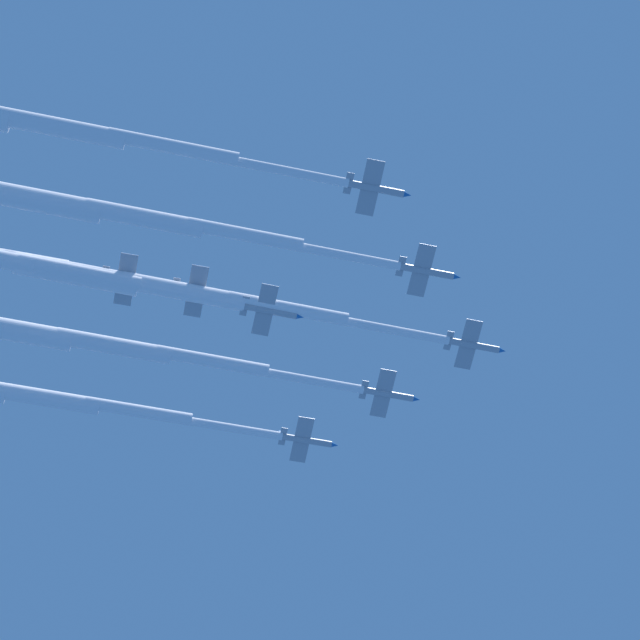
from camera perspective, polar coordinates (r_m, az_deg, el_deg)
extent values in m
cylinder|color=#9EA3AD|center=(206.52, 6.73, -1.10)|extent=(8.74, 4.88, 1.31)
cone|color=#1959A5|center=(207.76, 8.06, -1.35)|extent=(1.69, 1.67, 1.24)
cylinder|color=black|center=(205.47, 5.47, -0.87)|extent=(0.95, 1.14, 0.98)
ellipsoid|color=black|center=(207.42, 7.23, -1.15)|extent=(2.10, 1.59, 0.82)
cube|color=#9EA3AD|center=(206.35, 6.59, -1.08)|extent=(5.84, 8.62, 1.90)
cube|color=#1959A5|center=(207.70, 6.32, -2.04)|extent=(2.39, 1.59, 0.24)
cube|color=#1959A5|center=(205.19, 6.86, -0.09)|extent=(2.39, 1.59, 0.24)
cube|color=#9EA3AD|center=(205.67, 5.72, -0.91)|extent=(2.29, 3.32, 0.77)
cube|color=#1959A5|center=(206.55, 5.69, -0.82)|extent=(1.49, 1.04, 1.88)
cylinder|color=white|center=(203.82, 3.14, -0.43)|extent=(18.09, 9.34, 1.66)
cylinder|color=white|center=(201.54, -1.41, 0.51)|extent=(18.43, 10.10, 2.49)
cylinder|color=white|center=(200.86, -6.07, 1.27)|extent=(18.77, 10.86, 3.33)
cylinder|color=white|center=(201.55, -10.74, 2.01)|extent=(19.11, 11.62, 4.16)
cylinder|color=#9EA3AD|center=(210.85, 2.95, -3.29)|extent=(8.74, 4.92, 1.32)
cone|color=#1959A5|center=(211.79, 4.28, -3.52)|extent=(1.70, 1.68, 1.25)
cylinder|color=black|center=(210.07, 1.70, -3.06)|extent=(0.96, 1.15, 0.99)
ellipsoid|color=black|center=(211.63, 3.46, -3.33)|extent=(2.10, 1.60, 0.83)
cube|color=#9EA3AD|center=(210.71, 2.81, -3.27)|extent=(5.86, 8.59, 2.04)
cube|color=#1959A5|center=(212.20, 2.58, -4.20)|extent=(2.39, 1.59, 0.26)
cube|color=#1959A5|center=(209.42, 3.05, -2.30)|extent=(2.39, 1.59, 0.26)
cube|color=#9EA3AD|center=(210.22, 1.95, -3.11)|extent=(2.30, 3.31, 0.82)
cube|color=#1959A5|center=(211.10, 1.93, -3.01)|extent=(1.50, 1.08, 1.88)
cylinder|color=white|center=(208.97, -0.51, -2.67)|extent=(17.32, 9.08, 1.68)
cylinder|color=white|center=(207.65, -4.78, -1.82)|extent=(17.67, 9.85, 2.52)
cylinder|color=white|center=(207.80, -9.11, -1.14)|extent=(18.02, 10.61, 3.36)
cylinder|color=white|center=(209.17, -13.41, -0.46)|extent=(18.36, 11.38, 4.20)
cylinder|color=#9EA3AD|center=(197.28, 4.67, 2.18)|extent=(8.73, 4.89, 1.29)
cone|color=#1959A5|center=(198.29, 6.08, 1.91)|extent=(1.69, 1.65, 1.22)
cylinder|color=black|center=(196.45, 3.33, 2.44)|extent=(0.95, 1.13, 0.97)
ellipsoid|color=black|center=(198.10, 5.20, 2.12)|extent=(2.09, 1.58, 0.81)
cube|color=#9EA3AD|center=(197.14, 4.52, 2.21)|extent=(5.88, 8.65, 1.71)
cube|color=#1959A5|center=(198.41, 4.25, 1.19)|extent=(2.39, 1.59, 0.23)
cube|color=#1959A5|center=(196.07, 4.78, 3.25)|extent=(2.39, 1.59, 0.23)
cube|color=#9EA3AD|center=(196.61, 3.60, 2.39)|extent=(2.31, 3.33, 0.70)
cube|color=#1959A5|center=(197.50, 3.58, 2.48)|extent=(1.47, 1.01, 1.89)
cylinder|color=white|center=(195.31, 1.07, 2.88)|extent=(16.66, 8.74, 1.64)
cylinder|color=white|center=(193.92, -3.32, 3.79)|extent=(17.00, 9.49, 2.46)
cylinder|color=white|center=(193.95, -7.79, 4.50)|extent=(17.34, 10.23, 3.28)
cylinder|color=white|center=(195.18, -12.23, 5.16)|extent=(17.68, 10.98, 4.09)
cylinder|color=#9EA3AD|center=(216.42, -0.67, -5.34)|extent=(8.70, 4.97, 1.28)
cone|color=#1959A5|center=(217.05, 0.65, -5.55)|extent=(1.69, 1.65, 1.22)
cylinder|color=black|center=(215.94, -1.91, -5.14)|extent=(0.95, 1.12, 0.96)
ellipsoid|color=black|center=(217.07, -0.15, -5.37)|extent=(2.09, 1.59, 0.81)
cube|color=#9EA3AD|center=(216.32, -0.81, -5.32)|extent=(5.95, 8.65, 1.67)
cube|color=#1959A5|center=(218.13, -1.01, -6.20)|extent=(2.38, 1.61, 0.23)
cube|color=#1959A5|center=(214.68, -0.61, -4.42)|extent=(2.38, 1.61, 0.23)
cube|color=#9EA3AD|center=(216.03, -1.65, -5.18)|extent=(2.33, 3.33, 0.68)
cube|color=#1959A5|center=(216.87, -1.66, -5.06)|extent=(1.46, 1.01, 1.89)
cylinder|color=white|center=(215.35, -4.00, -4.78)|extent=(16.69, 8.94, 1.63)
cylinder|color=white|center=(214.92, -8.03, -4.02)|extent=(17.04, 9.68, 2.45)
cylinder|color=white|center=(215.91, -12.07, -3.40)|extent=(17.38, 10.42, 3.26)
cylinder|color=#9EA3AD|center=(189.61, 2.40, 5.85)|extent=(8.73, 4.92, 1.31)
cone|color=#1959A5|center=(190.36, 3.88, 5.56)|extent=(1.70, 1.67, 1.24)
cylinder|color=black|center=(189.03, 0.99, 6.13)|extent=(0.95, 1.14, 0.98)
ellipsoid|color=black|center=(190.34, 2.97, 5.77)|extent=(2.10, 1.59, 0.82)
cube|color=#9EA3AD|center=(189.49, 2.24, 5.88)|extent=(5.88, 8.62, 1.89)
cube|color=#1959A5|center=(190.49, 1.98, 4.79)|extent=(2.39, 1.60, 0.24)
cube|color=#1959A5|center=(188.70, 2.49, 6.99)|extent=(2.39, 1.60, 0.24)
cube|color=#9EA3AD|center=(189.14, 1.28, 6.07)|extent=(2.31, 3.32, 0.77)
cube|color=#1959A5|center=(190.06, 1.26, 6.15)|extent=(1.49, 1.05, 1.88)
cylinder|color=white|center=(188.28, -1.56, 6.62)|extent=(17.88, 9.36, 1.66)
cylinder|color=white|center=(187.84, -6.50, 7.62)|extent=(18.22, 10.11, 2.49)
cylinder|color=white|center=(189.01, -11.48, 8.36)|extent=(18.57, 10.87, 3.32)
cylinder|color=#9EA3AD|center=(200.73, -2.30, 0.42)|extent=(8.77, 4.84, 1.32)
cone|color=#1959A5|center=(201.20, -0.90, 0.15)|extent=(1.70, 1.67, 1.26)
cylinder|color=black|center=(200.41, -3.63, 0.68)|extent=(0.95, 1.15, 0.99)
ellipsoid|color=black|center=(201.34, -1.75, 0.36)|extent=(2.10, 1.59, 0.84)
cube|color=#9EA3AD|center=(200.64, -2.45, 0.45)|extent=(5.78, 8.60, 2.05)
cube|color=#1959A5|center=(201.97, -2.68, -0.56)|extent=(2.39, 1.57, 0.26)
cube|color=#1959A5|center=(199.52, -2.23, 1.48)|extent=(2.39, 1.57, 0.26)
cube|color=#9EA3AD|center=(200.47, -3.36, 0.63)|extent=(2.27, 3.32, 0.83)
cube|color=#1959A5|center=(201.37, -3.36, 0.71)|extent=(1.50, 1.07, 1.88)
cylinder|color=white|center=(200.12, -6.01, 1.14)|extent=(17.86, 9.12, 1.68)
cylinder|color=white|center=(200.46, -10.59, 2.10)|extent=(18.20, 9.89, 2.52)
cylinder|color=#9EA3AD|center=(201.77, -5.35, 1.26)|extent=(8.71, 5.01, 1.32)
cone|color=#1959A5|center=(201.89, -3.94, 1.01)|extent=(1.71, 1.69, 1.26)
cylinder|color=black|center=(201.76, -6.68, 1.49)|extent=(0.96, 1.15, 0.99)
ellipsoid|color=black|center=(202.24, -4.80, 1.20)|extent=(2.10, 1.62, 0.84)
cube|color=#9EA3AD|center=(201.71, -5.51, 1.28)|extent=(5.92, 8.58, 2.07)
cube|color=#1959A5|center=(203.02, -5.69, 0.27)|extent=(2.38, 1.61, 0.26)
cube|color=#1959A5|center=(200.61, -5.32, 2.31)|extent=(2.38, 1.61, 0.26)
cube|color=#9EA3AD|center=(201.75, -6.41, 1.44)|extent=(2.33, 3.31, 0.84)
cube|color=#1959A5|center=(202.65, -6.40, 1.52)|extent=(1.50, 1.10, 1.88)
cylinder|color=white|center=(202.04, -9.12, 1.91)|extent=(18.26, 9.74, 1.69)
cylinder|color=white|center=(203.55, -13.79, 2.78)|extent=(18.62, 10.50, 2.53)
cylinder|color=#9EA3AD|center=(201.57, -8.44, 1.76)|extent=(8.70, 5.02, 1.31)
cone|color=#1959A5|center=(201.42, -7.03, 1.52)|extent=(1.71, 1.68, 1.25)
cylinder|color=black|center=(201.83, -9.77, 1.99)|extent=(0.96, 1.15, 0.99)
ellipsoid|color=black|center=(201.94, -7.88, 1.71)|extent=(2.10, 1.61, 0.83)
cube|color=#9EA3AD|center=(201.55, -8.60, 1.79)|extent=(5.95, 8.59, 1.97)
cube|color=#1959A5|center=(202.90, -8.75, 0.78)|extent=(2.38, 1.62, 0.25)
cube|color=#1959A5|center=(200.40, -8.44, 2.82)|extent=(2.38, 1.62, 0.25)
cube|color=#9EA3AD|center=(201.77, -9.50, 1.94)|extent=(2.33, 3.31, 0.80)
cube|color=#1959A5|center=(202.66, -9.47, 2.03)|extent=(1.49, 1.08, 1.88)
cylinder|color=white|center=(202.53, -12.03, 2.37)|extent=(16.92, 9.14, 1.67)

